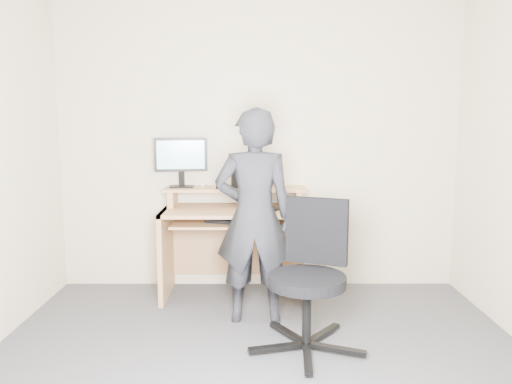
{
  "coord_description": "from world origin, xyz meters",
  "views": [
    {
      "loc": [
        -0.03,
        -2.64,
        1.49
      ],
      "look_at": [
        -0.02,
        1.05,
        0.95
      ],
      "focal_mm": 35.0,
      "sensor_mm": 36.0,
      "label": 1
    }
  ],
  "objects_px": {
    "desk": "(235,230)",
    "office_chair": "(310,270)",
    "monitor": "(181,158)",
    "person": "(254,217)"
  },
  "relations": [
    {
      "from": "desk",
      "to": "office_chair",
      "type": "relative_size",
      "value": 1.27
    },
    {
      "from": "desk",
      "to": "monitor",
      "type": "xyz_separation_m",
      "value": [
        -0.46,
        0.08,
        0.62
      ]
    },
    {
      "from": "monitor",
      "to": "office_chair",
      "type": "relative_size",
      "value": 0.47
    },
    {
      "from": "desk",
      "to": "person",
      "type": "relative_size",
      "value": 0.76
    },
    {
      "from": "desk",
      "to": "monitor",
      "type": "relative_size",
      "value": 2.69
    },
    {
      "from": "monitor",
      "to": "person",
      "type": "xyz_separation_m",
      "value": [
        0.63,
        -0.69,
        -0.38
      ]
    },
    {
      "from": "desk",
      "to": "monitor",
      "type": "distance_m",
      "value": 0.77
    },
    {
      "from": "desk",
      "to": "office_chair",
      "type": "height_order",
      "value": "office_chair"
    },
    {
      "from": "desk",
      "to": "person",
      "type": "xyz_separation_m",
      "value": [
        0.16,
        -0.61,
        0.24
      ]
    },
    {
      "from": "desk",
      "to": "office_chair",
      "type": "xyz_separation_m",
      "value": [
        0.53,
        -1.03,
        -0.03
      ]
    }
  ]
}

